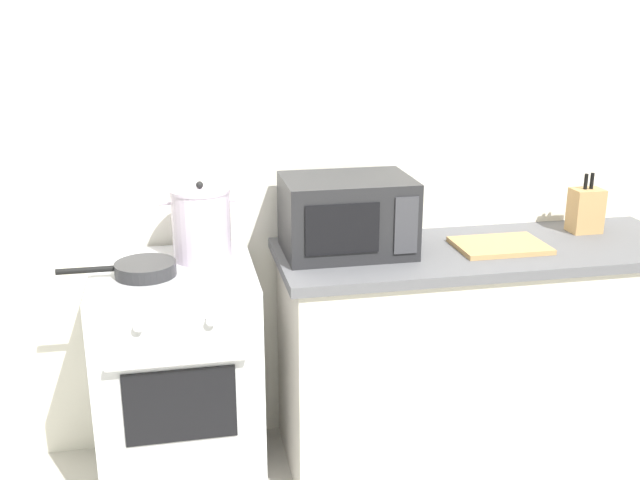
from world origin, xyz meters
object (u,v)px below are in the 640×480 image
Objects in this scene: stock_pot at (202,224)px; frying_pan at (143,269)px; stove at (180,380)px; cutting_board at (500,246)px; knife_block at (586,210)px; microwave at (347,215)px.

frying_pan is (-0.22, -0.15, -0.11)m from stock_pot.
stock_pot is 0.75× the size of frying_pan.
cutting_board is at bearing 0.05° from stove.
knife_block is (1.75, 0.14, 0.56)m from stove.
frying_pan is 1.87m from knife_block.
microwave is (0.57, -0.03, 0.01)m from stock_pot.
microwave is 0.64m from cutting_board.
stove is 1.38m from cutting_board.
knife_block is at bearing 4.60° from stove.
stock_pot is (0.12, 0.11, 0.60)m from stove.
microwave reaches higher than knife_block.
microwave is at bearing -2.78° from stock_pot.
microwave is 1.39× the size of cutting_board.
stove is 0.62m from stock_pot.
stock_pot is 0.57m from microwave.
stock_pot is 0.29m from frying_pan.
microwave reaches higher than frying_pan.
stock_pot is 0.87× the size of cutting_board.
stove is at bearing -175.40° from knife_block.
stock_pot is 1.21× the size of knife_block.
frying_pan is at bearing -156.92° from stove.
stock_pot is at bearing 177.22° from microwave.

